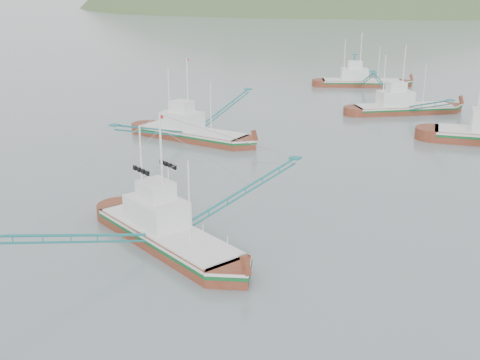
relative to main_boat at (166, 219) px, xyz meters
The scene contains 6 objects.
ground 2.61m from the main_boat, 10.33° to the left, with size 1200.00×1200.00×0.00m, color slate.
main_boat is the anchor object (origin of this frame).
bg_boat_far 51.25m from the main_boat, 91.07° to the left, with size 19.88×20.69×9.88m.
bg_boat_left 28.98m from the main_boat, 124.58° to the left, with size 13.46×24.33×9.84m.
bg_boat_extra 70.73m from the main_boat, 101.80° to the left, with size 15.94×22.55×9.88m.
headland_left 401.99m from the main_boat, 116.32° to the left, with size 448.00×308.00×210.00m, color #3D562C.
Camera 1 is at (22.97, -29.06, 16.98)m, focal length 45.00 mm.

